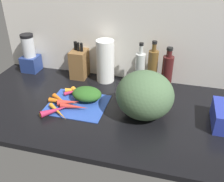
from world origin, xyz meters
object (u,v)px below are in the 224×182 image
at_px(carrot_2, 63,102).
at_px(carrot_7, 74,107).
at_px(bottle_0, 140,70).
at_px(carrot_6, 55,110).
at_px(cutting_board, 77,104).
at_px(carrot_3, 58,112).
at_px(carrot_9, 74,90).
at_px(blender_appliance, 30,56).
at_px(bottle_1, 152,68).
at_px(carrot_10, 68,102).
at_px(paper_towel_roll, 105,61).
at_px(carrot_5, 52,111).
at_px(carrot_8, 78,91).
at_px(winter_squash, 145,95).
at_px(bottle_2, 167,71).
at_px(carrot_4, 60,99).
at_px(knife_block, 80,63).
at_px(carrot_1, 87,94).
at_px(carrot_0, 78,92).

bearing_deg(carrot_2, carrot_7, -23.55).
bearing_deg(bottle_0, carrot_6, -132.51).
height_order(cutting_board, bottle_0, bottle_0).
bearing_deg(bottle_0, carrot_3, -131.12).
height_order(carrot_7, carrot_9, carrot_7).
bearing_deg(cutting_board, bottle_0, 44.81).
height_order(cutting_board, carrot_3, carrot_3).
xyz_separation_m(blender_appliance, bottle_1, (0.84, 0.00, 0.01)).
height_order(carrot_10, paper_towel_roll, paper_towel_roll).
height_order(carrot_5, carrot_8, carrot_5).
relative_size(carrot_8, winter_squash, 0.60).
bearing_deg(bottle_2, carrot_10, -145.64).
bearing_deg(carrot_7, blender_appliance, 140.97).
bearing_deg(paper_towel_roll, bottle_2, -0.19).
relative_size(carrot_4, carrot_9, 1.00).
height_order(carrot_6, winter_squash, winter_squash).
bearing_deg(knife_block, blender_appliance, -179.58).
height_order(carrot_6, carrot_10, same).
bearing_deg(knife_block, carrot_1, -61.43).
bearing_deg(bottle_0, carrot_4, -143.65).
bearing_deg(carrot_8, carrot_7, -75.11).
relative_size(cutting_board, carrot_5, 2.39).
bearing_deg(carrot_2, carrot_6, -94.03).
bearing_deg(carrot_5, carrot_0, 73.32).
relative_size(cutting_board, knife_block, 1.36).
xyz_separation_m(winter_squash, bottle_1, (-0.00, 0.34, -0.00)).
bearing_deg(carrot_1, carrot_4, -145.42).
bearing_deg(cutting_board, carrot_4, -179.51).
bearing_deg(winter_squash, blender_appliance, 158.07).
distance_m(carrot_3, bottle_0, 0.55).
xyz_separation_m(carrot_0, carrot_6, (-0.05, -0.21, 0.00)).
height_order(carrot_3, carrot_9, carrot_9).
distance_m(carrot_3, carrot_8, 0.24).
bearing_deg(bottle_1, knife_block, 179.86).
bearing_deg(carrot_7, carrot_2, 156.45).
relative_size(carrot_9, winter_squash, 0.36).
xyz_separation_m(carrot_6, bottle_1, (0.45, 0.45, 0.10)).
xyz_separation_m(carrot_2, carrot_7, (0.08, -0.03, 0.00)).
distance_m(carrot_0, paper_towel_roll, 0.27).
height_order(carrot_3, carrot_5, carrot_3).
distance_m(carrot_1, knife_block, 0.29).
distance_m(carrot_10, winter_squash, 0.43).
bearing_deg(carrot_1, carrot_5, -120.01).
height_order(blender_appliance, bottle_1, bottle_1).
height_order(carrot_3, carrot_10, carrot_10).
height_order(knife_block, bottle_2, bottle_2).
bearing_deg(knife_block, carrot_3, -84.00).
xyz_separation_m(carrot_10, paper_towel_roll, (0.11, 0.34, 0.11)).
relative_size(carrot_7, bottle_0, 0.54).
distance_m(carrot_7, carrot_8, 0.18).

